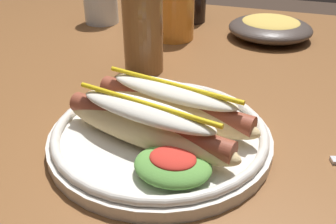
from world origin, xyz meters
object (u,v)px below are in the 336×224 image
at_px(hot_dog_plate, 161,128).
at_px(glass_bottle, 143,21).
at_px(extra_cup, 174,10).
at_px(side_bowl, 270,27).

distance_m(hot_dog_plate, glass_bottle, 0.25).
relative_size(extra_cup, glass_bottle, 0.54).
bearing_deg(side_bowl, hot_dog_plate, -99.75).
bearing_deg(hot_dog_plate, glass_bottle, 117.74).
bearing_deg(extra_cup, hot_dog_plate, -73.53).
xyz_separation_m(hot_dog_plate, side_bowl, (0.08, 0.48, -0.00)).
relative_size(hot_dog_plate, extra_cup, 2.23).
distance_m(glass_bottle, side_bowl, 0.33).
height_order(hot_dog_plate, side_bowl, hot_dog_plate).
distance_m(extra_cup, side_bowl, 0.22).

